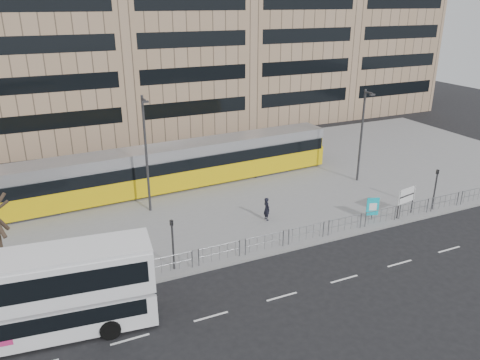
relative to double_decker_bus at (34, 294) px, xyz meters
name	(u,v)px	position (x,y,z in m)	size (l,w,h in m)	color
ground	(278,254)	(13.68, 2.00, -2.28)	(120.00, 120.00, 0.00)	black
plaza	(208,187)	(13.68, 14.00, -2.21)	(64.00, 24.00, 0.15)	gray
kerb	(278,252)	(13.68, 2.05, -2.21)	(64.00, 0.25, 0.17)	gray
building_row	(149,16)	(15.23, 36.27, 10.63)	(70.40, 18.40, 31.20)	maroon
pedestrian_barrier	(303,230)	(15.68, 2.50, -1.30)	(32.07, 0.07, 1.10)	gray
road_markings	(329,283)	(14.68, -2.00, -2.28)	(62.00, 0.12, 0.01)	white
double_decker_bus	(34,294)	(0.00, 0.00, 0.00)	(10.77, 3.62, 4.22)	silver
tram	(161,168)	(9.98, 14.93, -0.35)	(30.33, 4.47, 3.56)	gold
station_sign	(406,197)	(24.42, 2.80, -0.68)	(1.80, 0.43, 2.10)	#2D2D30
ad_panel	(373,207)	(21.86, 3.26, -1.17)	(0.85, 0.35, 1.64)	#2D2D30
pedestrian	(267,209)	(15.09, 6.28, -1.30)	(0.61, 0.40, 1.68)	black
traffic_light_west	(173,238)	(7.27, 2.77, -0.16)	(0.22, 0.24, 3.10)	#2D2D30
traffic_light_east	(436,184)	(27.06, 2.77, -0.16)	(0.17, 0.21, 3.10)	#2D2D30
lamp_post_west	(146,150)	(8.06, 11.19, 2.49)	(0.45, 1.04, 8.50)	#2D2D30
lamp_post_east	(362,132)	(25.78, 9.87, 2.13)	(0.45, 1.04, 7.79)	#2D2D30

